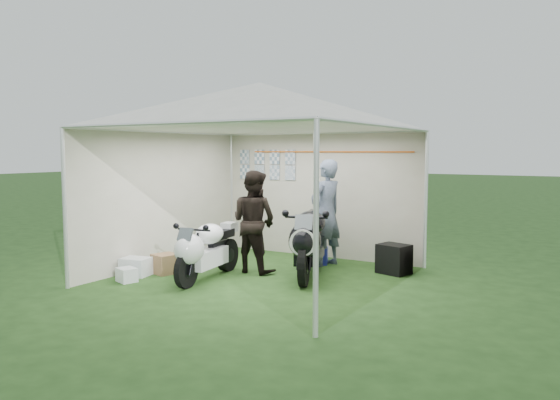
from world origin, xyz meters
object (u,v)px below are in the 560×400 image
(equipment_box, at_px, (394,259))
(person_dark_jacket, at_px, (254,221))
(motorcycle_white, at_px, (205,249))
(crate_2, at_px, (127,275))
(paddock_stand, at_px, (316,256))
(crate_1, at_px, (165,264))
(crate_0, at_px, (136,267))
(motorcycle_black, at_px, (309,240))
(person_blue_jacket, at_px, (326,213))
(canopy_tent, at_px, (261,111))

(equipment_box, bearing_deg, person_dark_jacket, -152.11)
(motorcycle_white, distance_m, crate_2, 1.24)
(paddock_stand, bearing_deg, crate_1, -132.57)
(paddock_stand, height_order, crate_0, paddock_stand)
(motorcycle_white, relative_size, motorcycle_black, 0.87)
(crate_0, bearing_deg, motorcycle_black, 29.46)
(motorcycle_white, distance_m, motorcycle_black, 1.62)
(person_blue_jacket, height_order, crate_0, person_blue_jacket)
(motorcycle_white, bearing_deg, equipment_box, 31.43)
(canopy_tent, distance_m, crate_2, 3.21)
(crate_1, bearing_deg, crate_2, -98.63)
(motorcycle_black, distance_m, equipment_box, 1.43)
(crate_1, bearing_deg, motorcycle_black, 25.38)
(motorcycle_white, bearing_deg, person_dark_jacket, 61.86)
(person_blue_jacket, bearing_deg, crate_0, -27.02)
(canopy_tent, height_order, crate_2, canopy_tent)
(equipment_box, relative_size, crate_0, 1.11)
(motorcycle_black, xyz_separation_m, equipment_box, (1.06, 0.90, -0.35))
(paddock_stand, xyz_separation_m, equipment_box, (1.41, -0.01, 0.09))
(canopy_tent, distance_m, crate_1, 2.88)
(motorcycle_black, relative_size, crate_2, 7.16)
(crate_0, height_order, crate_2, crate_0)
(canopy_tent, bearing_deg, crate_1, -157.80)
(canopy_tent, xyz_separation_m, motorcycle_black, (0.64, 0.40, -1.99))
(equipment_box, xyz_separation_m, crate_2, (-3.26, -2.61, -0.13))
(motorcycle_white, height_order, equipment_box, motorcycle_white)
(crate_1, bearing_deg, motorcycle_white, -2.44)
(motorcycle_white, bearing_deg, crate_0, -172.75)
(canopy_tent, relative_size, person_dark_jacket, 3.42)
(canopy_tent, xyz_separation_m, paddock_stand, (0.29, 1.31, -2.43))
(canopy_tent, relative_size, motorcycle_black, 2.76)
(paddock_stand, xyz_separation_m, person_blue_jacket, (0.18, 0.01, 0.76))
(motorcycle_white, xyz_separation_m, crate_2, (-0.96, -0.68, -0.38))
(equipment_box, bearing_deg, motorcycle_black, -139.80)
(motorcycle_black, xyz_separation_m, crate_1, (-2.09, -0.99, -0.43))
(crate_0, relative_size, crate_2, 1.49)
(crate_1, bearing_deg, person_blue_jacket, 44.77)
(canopy_tent, distance_m, crate_0, 3.14)
(paddock_stand, height_order, equipment_box, equipment_box)
(equipment_box, height_order, crate_0, equipment_box)
(equipment_box, height_order, crate_2, equipment_box)
(equipment_box, bearing_deg, crate_2, -141.35)
(canopy_tent, relative_size, crate_0, 13.23)
(canopy_tent, xyz_separation_m, crate_2, (-1.56, -1.31, -2.47))
(paddock_stand, distance_m, crate_0, 3.05)
(motorcycle_black, height_order, crate_1, motorcycle_black)
(canopy_tent, height_order, paddock_stand, canopy_tent)
(crate_0, bearing_deg, person_blue_jacket, 45.59)
(canopy_tent, bearing_deg, person_dark_jacket, 141.07)
(motorcycle_black, bearing_deg, equipment_box, 19.49)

